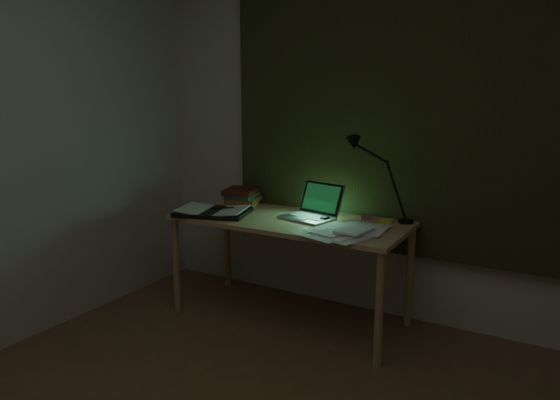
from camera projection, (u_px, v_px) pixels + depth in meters
The scene contains 11 objects.
wall_back at pixel (392, 127), 3.14m from camera, with size 3.50×0.00×2.50m, color beige.
curtain at pixel (392, 94), 3.06m from camera, with size 2.20×0.06×2.00m, color #2C2F17.
desk at pixel (289, 269), 3.23m from camera, with size 1.49×0.65×0.68m, color #DBAD76, non-canonical shape.
laptop at pixel (307, 202), 3.13m from camera, with size 0.32×0.36×0.23m, color #B6B6BB, non-canonical shape.
open_textbook at pixel (213, 211), 3.28m from camera, with size 0.46×0.33×0.04m, color silver, non-canonical shape.
book_stack at pixel (242, 197), 3.51m from camera, with size 0.20×0.24×0.13m, color silver, non-canonical shape.
loose_papers at pixel (347, 230), 2.85m from camera, with size 0.35×0.37×0.02m, color white, non-canonical shape.
mouse at pixel (325, 218), 3.10m from camera, with size 0.05×0.09×0.03m, color black.
sticky_yellow at pixel (387, 221), 3.07m from camera, with size 0.07×0.07×0.02m, color yellow.
sticky_pink at pixel (367, 218), 3.16m from camera, with size 0.07×0.07×0.01m, color #CC4F60.
desk_lamp at pixel (408, 182), 3.00m from camera, with size 0.34×0.26×0.51m, color black, non-canonical shape.
Camera 1 is at (0.98, -1.09, 1.43)m, focal length 32.00 mm.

